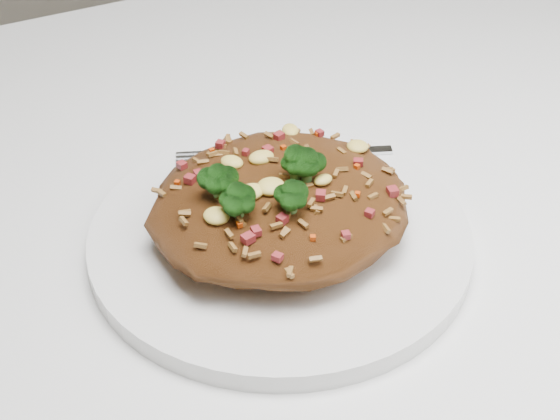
% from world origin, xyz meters
% --- Properties ---
extents(dining_table, '(1.20, 0.80, 0.75)m').
position_xyz_m(dining_table, '(0.00, 0.00, 0.66)').
color(dining_table, white).
rests_on(dining_table, ground).
extents(plate, '(0.25, 0.25, 0.01)m').
position_xyz_m(plate, '(0.01, -0.04, 0.76)').
color(plate, white).
rests_on(plate, dining_table).
extents(fried_rice, '(0.17, 0.16, 0.06)m').
position_xyz_m(fried_rice, '(0.01, -0.04, 0.79)').
color(fried_rice, brown).
rests_on(fried_rice, plate).
extents(fork, '(0.15, 0.08, 0.00)m').
position_xyz_m(fork, '(0.06, 0.03, 0.77)').
color(fork, silver).
rests_on(fork, plate).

